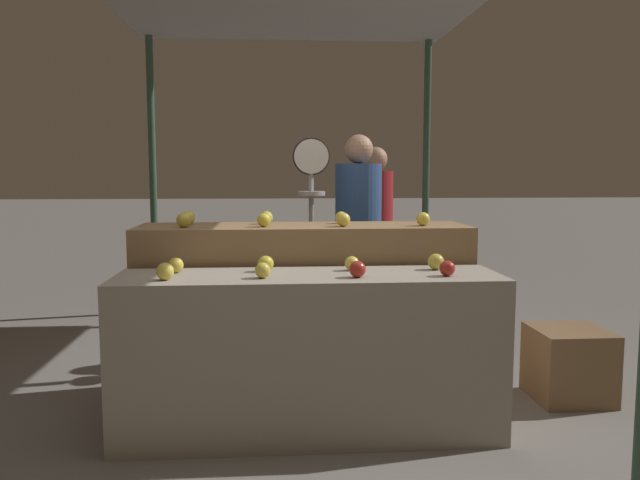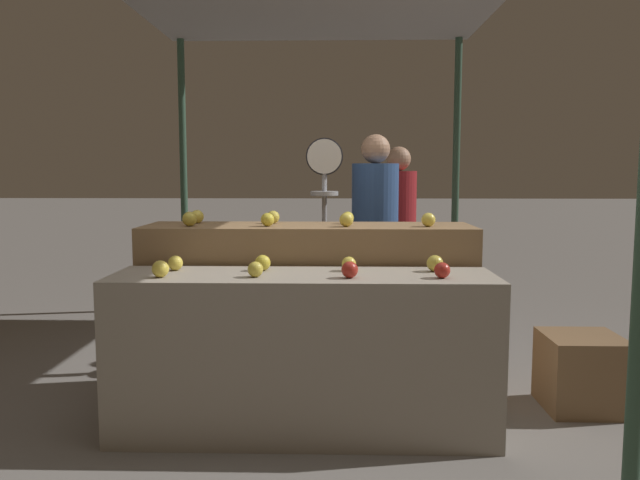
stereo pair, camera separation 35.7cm
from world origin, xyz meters
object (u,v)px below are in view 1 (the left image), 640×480
Objects in this scene: produce_scale at (311,202)px; wooden_crate_side at (569,364)px; person_vendor_at_scale at (358,227)px; person_customer_left at (375,223)px.

wooden_crate_side is at bearing -28.98° from produce_scale.
person_vendor_at_scale reaches higher than produce_scale.
produce_scale is 3.73× the size of wooden_crate_side.
wooden_crate_side is at bearing 163.10° from person_vendor_at_scale.
person_vendor_at_scale is 1.81m from wooden_crate_side.
produce_scale is 0.54m from person_vendor_at_scale.
person_vendor_at_scale is 3.82× the size of wooden_crate_side.
produce_scale is 1.01× the size of person_customer_left.
wooden_crate_side is at bearing 141.73° from person_customer_left.
produce_scale is 0.98× the size of person_vendor_at_scale.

